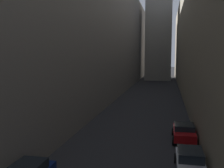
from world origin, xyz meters
TOP-DOWN VIEW (x-y plane):
  - ground_plane at (0.00, 48.00)m, footprint 264.00×264.00m
  - building_block_left at (-12.07, 50.00)m, footprint 13.15×108.00m
  - building_block_right at (11.77, 50.00)m, footprint 12.55×108.00m
  - parked_car_right_third at (4.40, 17.42)m, footprint 1.88×3.92m
  - parked_car_right_far at (4.40, 23.87)m, footprint 2.01×4.02m

SIDE VIEW (x-z plane):
  - ground_plane at x=0.00m, z-range 0.00..0.00m
  - parked_car_right_far at x=4.40m, z-range 0.04..1.50m
  - parked_car_right_third at x=4.40m, z-range 0.04..1.51m
  - building_block_right at x=11.77m, z-range 0.00..21.07m
  - building_block_left at x=-12.07m, z-range 0.00..23.07m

